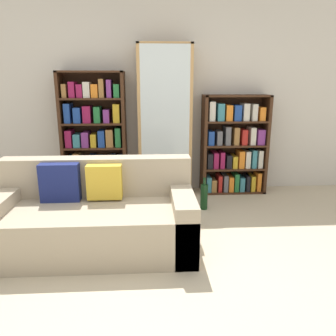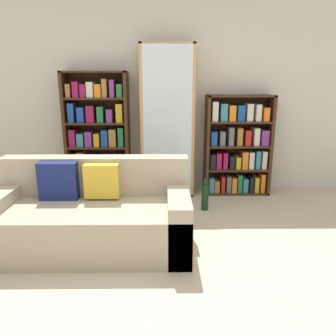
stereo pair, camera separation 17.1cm
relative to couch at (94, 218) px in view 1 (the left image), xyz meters
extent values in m
plane|color=beige|center=(0.57, -0.66, -0.29)|extent=(16.00, 16.00, 0.00)
cube|color=beige|center=(0.57, 1.74, 1.06)|extent=(7.13, 0.06, 2.70)
cube|color=tan|center=(0.00, -0.05, -0.08)|extent=(1.82, 0.85, 0.43)
cube|color=tan|center=(0.00, 0.28, 0.33)|extent=(1.82, 0.20, 0.38)
cube|color=tan|center=(-0.81, -0.05, -0.02)|extent=(0.20, 0.85, 0.55)
cube|color=tan|center=(0.81, -0.05, -0.02)|extent=(0.20, 0.85, 0.55)
cube|color=navy|center=(-0.31, 0.12, 0.32)|extent=(0.36, 0.12, 0.36)
cube|color=gold|center=(0.09, 0.12, 0.32)|extent=(0.32, 0.12, 0.32)
cube|color=#3D2314|center=(-0.61, 1.53, 0.53)|extent=(0.04, 0.32, 1.64)
cube|color=#3D2314|center=(0.19, 1.53, 0.53)|extent=(0.04, 0.32, 1.64)
cube|color=#3D2314|center=(-0.21, 1.53, 1.34)|extent=(0.84, 0.32, 0.02)
cube|color=#3D2314|center=(-0.21, 1.53, -0.28)|extent=(0.84, 0.32, 0.02)
cube|color=#3D2314|center=(-0.21, 1.68, 0.53)|extent=(0.84, 0.01, 1.64)
cube|color=#3D2314|center=(-0.21, 1.53, 0.05)|extent=(0.76, 0.32, 0.02)
cube|color=#3D2314|center=(-0.21, 1.53, 0.37)|extent=(0.76, 0.32, 0.02)
cube|color=#3D2314|center=(-0.21, 1.53, 0.69)|extent=(0.76, 0.32, 0.02)
cube|color=#3D2314|center=(-0.21, 1.53, 1.01)|extent=(0.76, 0.32, 0.02)
cube|color=orange|center=(-0.53, 1.52, -0.15)|extent=(0.08, 0.24, 0.23)
cube|color=black|center=(-0.42, 1.52, -0.15)|extent=(0.09, 0.24, 0.23)
cube|color=beige|center=(-0.32, 1.52, -0.14)|extent=(0.08, 0.24, 0.26)
cube|color=#7A3384|center=(-0.21, 1.52, -0.16)|extent=(0.09, 0.24, 0.21)
cube|color=#5B5B60|center=(-0.10, 1.52, -0.18)|extent=(0.07, 0.24, 0.17)
cube|color=#AD231E|center=(0.00, 1.52, -0.14)|extent=(0.09, 0.24, 0.26)
cube|color=#237038|center=(0.11, 1.52, -0.14)|extent=(0.08, 0.24, 0.25)
cube|color=teal|center=(-0.53, 1.52, 0.16)|extent=(0.07, 0.24, 0.20)
cube|color=olive|center=(-0.45, 1.52, 0.18)|extent=(0.08, 0.24, 0.24)
cube|color=#237038|center=(-0.35, 1.52, 0.15)|extent=(0.08, 0.24, 0.17)
cube|color=#1E4293|center=(-0.25, 1.52, 0.16)|extent=(0.08, 0.24, 0.20)
cube|color=#1E4293|center=(-0.17, 1.52, 0.16)|extent=(0.08, 0.24, 0.18)
cube|color=#7A3384|center=(-0.07, 1.52, 0.15)|extent=(0.06, 0.24, 0.16)
cube|color=#1E4293|center=(0.02, 1.52, 0.16)|extent=(0.06, 0.24, 0.20)
cube|color=#1E4293|center=(0.11, 1.52, 0.16)|extent=(0.08, 0.24, 0.19)
cube|color=#8E1947|center=(-0.53, 1.52, 0.50)|extent=(0.08, 0.24, 0.22)
cube|color=teal|center=(-0.43, 1.52, 0.47)|extent=(0.09, 0.24, 0.17)
cube|color=#7A3384|center=(-0.32, 1.52, 0.48)|extent=(0.09, 0.24, 0.20)
cube|color=gold|center=(-0.21, 1.52, 0.47)|extent=(0.07, 0.24, 0.17)
cube|color=#1E4293|center=(-0.11, 1.52, 0.49)|extent=(0.08, 0.24, 0.22)
cube|color=olive|center=(0.00, 1.52, 0.50)|extent=(0.09, 0.24, 0.23)
cube|color=#237038|center=(0.11, 1.52, 0.51)|extent=(0.07, 0.24, 0.25)
cube|color=#1E4293|center=(-0.52, 1.52, 0.83)|extent=(0.08, 0.24, 0.25)
cube|color=#1E4293|center=(-0.40, 1.52, 0.80)|extent=(0.09, 0.24, 0.20)
cube|color=#8E1947|center=(-0.28, 1.52, 0.81)|extent=(0.10, 0.24, 0.22)
cube|color=#237038|center=(-0.15, 1.52, 0.81)|extent=(0.08, 0.24, 0.20)
cube|color=#7A3384|center=(-0.03, 1.52, 0.79)|extent=(0.08, 0.24, 0.17)
cube|color=gold|center=(0.10, 1.52, 0.82)|extent=(0.08, 0.24, 0.24)
cube|color=olive|center=(-0.54, 1.52, 1.11)|extent=(0.06, 0.24, 0.17)
cube|color=#8E1947|center=(-0.44, 1.52, 1.12)|extent=(0.07, 0.24, 0.20)
cube|color=#8E1947|center=(-0.35, 1.52, 1.10)|extent=(0.07, 0.24, 0.17)
cube|color=beige|center=(-0.26, 1.52, 1.12)|extent=(0.08, 0.24, 0.20)
cube|color=orange|center=(-0.16, 1.52, 1.11)|extent=(0.08, 0.24, 0.17)
cube|color=olive|center=(-0.07, 1.52, 1.14)|extent=(0.06, 0.24, 0.23)
cube|color=#7A3384|center=(0.02, 1.52, 1.13)|extent=(0.06, 0.24, 0.22)
cube|color=#237038|center=(0.11, 1.52, 1.11)|extent=(0.07, 0.24, 0.17)
cube|color=tan|center=(0.40, 1.51, 0.70)|extent=(0.04, 0.36, 1.98)
cube|color=tan|center=(1.06, 1.51, 0.70)|extent=(0.04, 0.36, 1.98)
cube|color=tan|center=(0.73, 1.51, 1.68)|extent=(0.70, 0.36, 0.02)
cube|color=tan|center=(0.73, 1.51, -0.28)|extent=(0.70, 0.36, 0.02)
cube|color=tan|center=(0.73, 1.68, 0.70)|extent=(0.70, 0.01, 1.98)
cube|color=silver|center=(0.73, 1.33, 0.70)|extent=(0.62, 0.01, 1.95)
cube|color=tan|center=(0.73, 1.51, 0.06)|extent=(0.62, 0.32, 0.02)
cube|color=tan|center=(0.73, 1.51, 0.38)|extent=(0.62, 0.32, 0.02)
cube|color=tan|center=(0.73, 1.51, 0.70)|extent=(0.62, 0.32, 0.02)
cube|color=tan|center=(0.73, 1.51, 1.02)|extent=(0.62, 0.32, 0.02)
cube|color=tan|center=(0.73, 1.51, 1.34)|extent=(0.62, 0.32, 0.02)
cylinder|color=silver|center=(0.53, 1.51, -0.23)|extent=(0.01, 0.01, 0.07)
cone|color=silver|center=(0.53, 1.51, -0.15)|extent=(0.09, 0.09, 0.09)
cylinder|color=silver|center=(0.73, 1.49, -0.23)|extent=(0.01, 0.01, 0.07)
cone|color=silver|center=(0.73, 1.49, -0.15)|extent=(0.09, 0.09, 0.09)
cylinder|color=silver|center=(0.92, 1.51, -0.23)|extent=(0.01, 0.01, 0.07)
cone|color=silver|center=(0.92, 1.51, -0.15)|extent=(0.09, 0.09, 0.09)
cylinder|color=silver|center=(0.53, 1.50, 0.11)|extent=(0.01, 0.01, 0.08)
cone|color=silver|center=(0.53, 1.50, 0.20)|extent=(0.09, 0.09, 0.10)
cylinder|color=silver|center=(0.73, 1.50, 0.11)|extent=(0.01, 0.01, 0.08)
cone|color=silver|center=(0.73, 1.50, 0.20)|extent=(0.09, 0.09, 0.10)
cylinder|color=silver|center=(0.92, 1.49, 0.11)|extent=(0.01, 0.01, 0.08)
cone|color=silver|center=(0.92, 1.49, 0.20)|extent=(0.09, 0.09, 0.10)
cylinder|color=silver|center=(0.50, 1.51, 0.43)|extent=(0.01, 0.01, 0.09)
cone|color=silver|center=(0.50, 1.51, 0.53)|extent=(0.08, 0.08, 0.11)
cylinder|color=silver|center=(0.61, 1.52, 0.43)|extent=(0.01, 0.01, 0.09)
cone|color=silver|center=(0.61, 1.52, 0.53)|extent=(0.08, 0.08, 0.11)
cylinder|color=silver|center=(0.73, 1.49, 0.43)|extent=(0.01, 0.01, 0.09)
cone|color=silver|center=(0.73, 1.49, 0.53)|extent=(0.08, 0.08, 0.11)
cylinder|color=silver|center=(0.84, 1.51, 0.43)|extent=(0.01, 0.01, 0.09)
cone|color=silver|center=(0.84, 1.51, 0.53)|extent=(0.08, 0.08, 0.11)
cylinder|color=silver|center=(0.96, 1.49, 0.43)|extent=(0.01, 0.01, 0.09)
cone|color=silver|center=(0.96, 1.49, 0.53)|extent=(0.08, 0.08, 0.11)
cylinder|color=silver|center=(0.49, 1.49, 0.75)|extent=(0.01, 0.01, 0.09)
cone|color=silver|center=(0.49, 1.49, 0.85)|extent=(0.07, 0.07, 0.11)
cylinder|color=silver|center=(0.58, 1.49, 0.75)|extent=(0.01, 0.01, 0.09)
cone|color=silver|center=(0.58, 1.49, 0.85)|extent=(0.07, 0.07, 0.11)
cylinder|color=silver|center=(0.68, 1.49, 0.75)|extent=(0.01, 0.01, 0.09)
cone|color=silver|center=(0.68, 1.49, 0.85)|extent=(0.07, 0.07, 0.11)
cylinder|color=silver|center=(0.78, 1.52, 0.75)|extent=(0.01, 0.01, 0.09)
cone|color=silver|center=(0.78, 1.52, 0.85)|extent=(0.07, 0.07, 0.11)
cylinder|color=silver|center=(0.87, 1.50, 0.75)|extent=(0.01, 0.01, 0.09)
cone|color=silver|center=(0.87, 1.50, 0.85)|extent=(0.07, 0.07, 0.11)
cylinder|color=silver|center=(0.97, 1.52, 0.75)|extent=(0.01, 0.01, 0.09)
cone|color=silver|center=(0.97, 1.52, 0.85)|extent=(0.07, 0.07, 0.11)
cylinder|color=silver|center=(0.51, 1.52, 1.08)|extent=(0.01, 0.01, 0.09)
cone|color=silver|center=(0.51, 1.52, 1.17)|extent=(0.09, 0.09, 0.10)
cylinder|color=silver|center=(0.65, 1.51, 1.08)|extent=(0.01, 0.01, 0.09)
cone|color=silver|center=(0.65, 1.51, 1.17)|extent=(0.09, 0.09, 0.10)
cylinder|color=silver|center=(0.80, 1.51, 1.08)|extent=(0.01, 0.01, 0.09)
cone|color=silver|center=(0.80, 1.51, 1.17)|extent=(0.09, 0.09, 0.10)
cylinder|color=silver|center=(0.94, 1.49, 1.08)|extent=(0.01, 0.01, 0.09)
cone|color=silver|center=(0.94, 1.49, 1.17)|extent=(0.09, 0.09, 0.10)
cylinder|color=silver|center=(0.49, 1.51, 1.39)|extent=(0.01, 0.01, 0.07)
cone|color=silver|center=(0.49, 1.51, 1.46)|extent=(0.07, 0.07, 0.08)
cylinder|color=silver|center=(0.58, 1.49, 1.39)|extent=(0.01, 0.01, 0.07)
cone|color=silver|center=(0.58, 1.49, 1.46)|extent=(0.07, 0.07, 0.08)
cylinder|color=silver|center=(0.68, 1.52, 1.39)|extent=(0.01, 0.01, 0.07)
cone|color=silver|center=(0.68, 1.52, 1.46)|extent=(0.07, 0.07, 0.08)
cylinder|color=silver|center=(0.78, 1.51, 1.39)|extent=(0.01, 0.01, 0.07)
cone|color=silver|center=(0.78, 1.51, 1.46)|extent=(0.07, 0.07, 0.08)
cylinder|color=silver|center=(0.87, 1.51, 1.39)|extent=(0.01, 0.01, 0.07)
cone|color=silver|center=(0.87, 1.51, 1.46)|extent=(0.07, 0.07, 0.08)
cylinder|color=silver|center=(0.97, 1.51, 1.39)|extent=(0.01, 0.01, 0.07)
cone|color=silver|center=(0.97, 1.51, 1.46)|extent=(0.07, 0.07, 0.08)
cube|color=#3D2314|center=(1.26, 1.53, 0.38)|extent=(0.04, 0.32, 1.34)
cube|color=#3D2314|center=(2.11, 1.53, 0.38)|extent=(0.04, 0.32, 1.34)
cube|color=#3D2314|center=(1.68, 1.53, 1.04)|extent=(0.88, 0.32, 0.02)
cube|color=#3D2314|center=(1.68, 1.53, -0.28)|extent=(0.88, 0.32, 0.02)
cube|color=#3D2314|center=(1.68, 1.68, 0.38)|extent=(0.88, 0.01, 1.34)
cube|color=#3D2314|center=(1.68, 1.53, 0.06)|extent=(0.80, 0.32, 0.02)
cube|color=#3D2314|center=(1.68, 1.53, 0.38)|extent=(0.80, 0.32, 0.02)
cube|color=#3D2314|center=(1.68, 1.53, 0.70)|extent=(0.80, 0.32, 0.02)
cube|color=teal|center=(1.33, 1.52, -0.16)|extent=(0.07, 0.24, 0.21)
cube|color=olive|center=(1.41, 1.52, -0.18)|extent=(0.07, 0.24, 0.17)
cube|color=#AD231E|center=(1.49, 1.52, -0.15)|extent=(0.05, 0.24, 0.23)
cube|color=#5B5B60|center=(1.57, 1.52, -0.15)|extent=(0.06, 0.24, 0.23)
cube|color=orange|center=(1.65, 1.52, -0.16)|extent=(0.06, 0.24, 0.21)
cube|color=#237038|center=(1.72, 1.52, -0.14)|extent=(0.06, 0.24, 0.25)
cube|color=teal|center=(1.80, 1.52, -0.17)|extent=(0.06, 0.24, 0.20)
cube|color=black|center=(1.88, 1.52, -0.16)|extent=(0.05, 0.24, 0.22)
cube|color=gold|center=(1.95, 1.52, -0.16)|extent=(0.06, 0.24, 0.22)
cube|color=orange|center=(2.04, 1.52, -0.14)|extent=(0.05, 0.24, 0.26)
cube|color=black|center=(1.34, 1.52, 0.17)|extent=(0.07, 0.24, 0.21)
cube|color=#8E1947|center=(1.42, 1.52, 0.18)|extent=(0.07, 0.24, 0.22)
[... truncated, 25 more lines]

